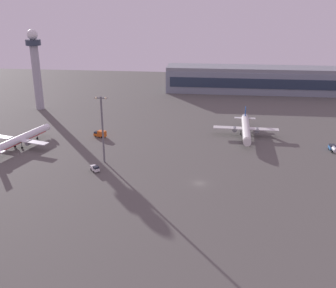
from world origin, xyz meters
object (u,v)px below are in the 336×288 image
Objects in this scene: catering_truck at (100,134)px; airplane_taxiway_distant at (246,128)px; apron_light_west at (102,125)px; control_tower at (36,64)px; baggage_tractor at (95,168)px; fuel_truck at (333,148)px; airplane_terminal_side at (20,139)px.

airplane_taxiway_distant is at bearing -60.95° from catering_truck.
airplane_taxiway_distant is at bearing 33.24° from apron_light_west.
control_tower is 9.79× the size of baggage_tractor.
fuel_truck is (91.66, 30.62, 0.19)m from baggage_tractor.
catering_truck is at bearing 108.24° from apron_light_west.
apron_light_west is at bearing -137.57° from baggage_tractor.
apron_light_west is (55.75, -71.49, -10.10)m from control_tower.
airplane_taxiway_distant is 5.89× the size of fuel_truck.
baggage_tractor is at bearing -164.57° from fuel_truck.
apron_light_west is at bearing -169.62° from fuel_truck.
airplane_taxiway_distant is 73.17m from baggage_tractor.
baggage_tractor is (-57.10, -45.69, -2.48)m from airplane_taxiway_distant.
control_tower is 156.34m from fuel_truck.
airplane_taxiway_distant is at bearing 153.40° from fuel_truck.
catering_truck reaches higher than baggage_tractor.
airplane_terminal_side is 5.70× the size of catering_truck.
airplane_taxiway_distant is at bearing 178.22° from baggage_tractor.
fuel_truck is at bearing 158.02° from baggage_tractor.
airplane_terminal_side is at bearing -178.84° from fuel_truck.
control_tower is at bearing 68.46° from catering_truck.
control_tower is 6.76× the size of fuel_truck.
catering_truck is 32.34m from apron_light_west.
control_tower is 1.68× the size of apron_light_west.
airplane_taxiway_distant reaches higher than catering_truck.
baggage_tractor is 0.17× the size of apron_light_west.
airplane_terminal_side is at bearing 139.57° from catering_truck.
control_tower is at bearing 121.39° from airplane_terminal_side.
fuel_truck is (99.78, -6.44, -0.21)m from catering_truck.
airplane_taxiway_distant is at bearing -17.31° from control_tower.
fuel_truck is 94.04m from apron_light_west.
airplane_terminal_side is 98.32m from airplane_taxiway_distant.
catering_truck is (-8.12, 37.06, 0.40)m from baggage_tractor.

